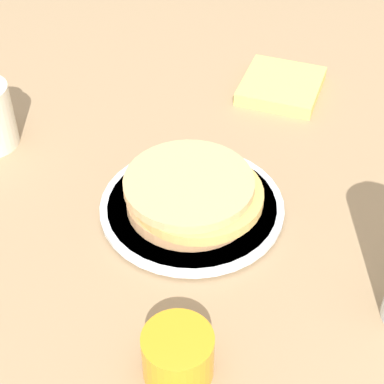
% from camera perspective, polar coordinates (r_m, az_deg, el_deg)
% --- Properties ---
extents(ground_plane, '(4.00, 4.00, 0.00)m').
position_cam_1_polar(ground_plane, '(0.81, -1.25, -2.40)').
color(ground_plane, '#9E7F5B').
extents(plate, '(0.24, 0.24, 0.01)m').
position_cam_1_polar(plate, '(0.82, -0.00, -1.35)').
color(plate, silver).
rests_on(plate, ground_plane).
extents(pancake_stack, '(0.17, 0.17, 0.04)m').
position_cam_1_polar(pancake_stack, '(0.80, 0.03, -0.09)').
color(pancake_stack, tan).
rests_on(pancake_stack, plate).
extents(juice_glass, '(0.07, 0.07, 0.06)m').
position_cam_1_polar(juice_glass, '(0.65, -1.26, -14.28)').
color(juice_glass, orange).
rests_on(juice_glass, ground_plane).
extents(napkin, '(0.17, 0.17, 0.02)m').
position_cam_1_polar(napkin, '(1.05, 7.95, 9.33)').
color(napkin, '#E5D166').
rests_on(napkin, ground_plane).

